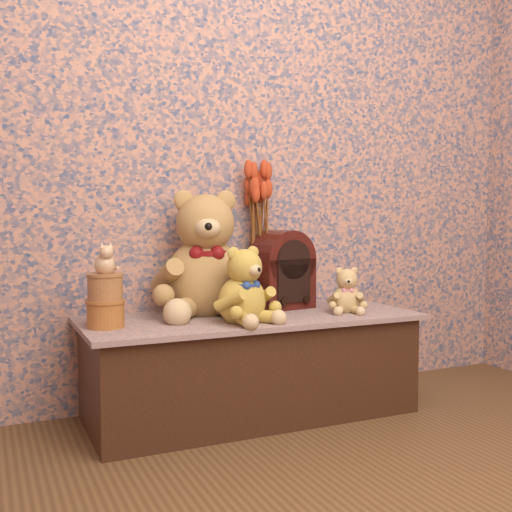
{
  "coord_description": "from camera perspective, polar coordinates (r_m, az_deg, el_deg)",
  "views": [
    {
      "loc": [
        -0.98,
        -0.98,
        0.8
      ],
      "look_at": [
        0.0,
        1.18,
        0.64
      ],
      "focal_mm": 43.05,
      "sensor_mm": 36.0,
      "label": 1
    }
  ],
  "objects": [
    {
      "name": "cathedral_radio",
      "position": [
        2.63,
        2.37,
        -1.21
      ],
      "size": [
        0.27,
        0.21,
        0.34
      ],
      "primitive_type": null,
      "rotation": [
        0.0,
        0.0,
        0.16
      ],
      "color": "#370F0A",
      "rests_on": "display_shelf"
    },
    {
      "name": "ceramic_vase",
      "position": [
        2.67,
        0.26,
        -2.8
      ],
      "size": [
        0.13,
        0.13,
        0.18
      ],
      "primitive_type": "cylinder",
      "rotation": [
        0.0,
        0.0,
        -0.28
      ],
      "color": "tan",
      "rests_on": "display_shelf"
    },
    {
      "name": "display_shelf",
      "position": [
        2.49,
        -0.48,
        -10.12
      ],
      "size": [
        1.33,
        0.55,
        0.4
      ],
      "primitive_type": "cube",
      "color": "#364370",
      "rests_on": "ground"
    },
    {
      "name": "biscuit_tin_upper",
      "position": [
        2.23,
        -13.83,
        -2.86
      ],
      "size": [
        0.15,
        0.15,
        0.1
      ],
      "primitive_type": "cylinder",
      "rotation": [
        0.0,
        0.0,
        -0.23
      ],
      "color": "tan",
      "rests_on": "biscuit_tin_lower"
    },
    {
      "name": "cat_figurine",
      "position": [
        2.22,
        -13.88,
        -0.16
      ],
      "size": [
        0.09,
        0.1,
        0.12
      ],
      "primitive_type": null,
      "rotation": [
        0.0,
        0.0,
        0.02
      ],
      "color": "silver",
      "rests_on": "biscuit_tin_upper"
    },
    {
      "name": "teddy_medium",
      "position": [
        2.28,
        -1.3,
        -2.39
      ],
      "size": [
        0.32,
        0.35,
        0.3
      ],
      "primitive_type": null,
      "rotation": [
        0.0,
        0.0,
        0.32
      ],
      "color": "gold",
      "rests_on": "display_shelf"
    },
    {
      "name": "teddy_small",
      "position": [
        2.55,
        8.4,
        -2.95
      ],
      "size": [
        0.22,
        0.24,
        0.2
      ],
      "primitive_type": null,
      "rotation": [
        0.0,
        0.0,
        -0.42
      ],
      "color": "tan",
      "rests_on": "display_shelf"
    },
    {
      "name": "dried_stalks",
      "position": [
        2.65,
        0.26,
        3.19
      ],
      "size": [
        0.24,
        0.24,
        0.38
      ],
      "primitive_type": null,
      "rotation": [
        0.0,
        0.0,
        -0.28
      ],
      "color": "#C33E1F",
      "rests_on": "ceramic_vase"
    },
    {
      "name": "teddy_large",
      "position": [
        2.47,
        -4.76,
        0.76
      ],
      "size": [
        0.54,
        0.6,
        0.53
      ],
      "primitive_type": null,
      "rotation": [
        0.0,
        0.0,
        -0.26
      ],
      "color": "#915F38",
      "rests_on": "display_shelf"
    },
    {
      "name": "biscuit_tin_lower",
      "position": [
        2.24,
        -13.8,
        -5.28
      ],
      "size": [
        0.17,
        0.17,
        0.1
      ],
      "primitive_type": "cylinder",
      "rotation": [
        0.0,
        0.0,
        -0.42
      ],
      "color": "gold",
      "rests_on": "display_shelf"
    }
  ]
}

